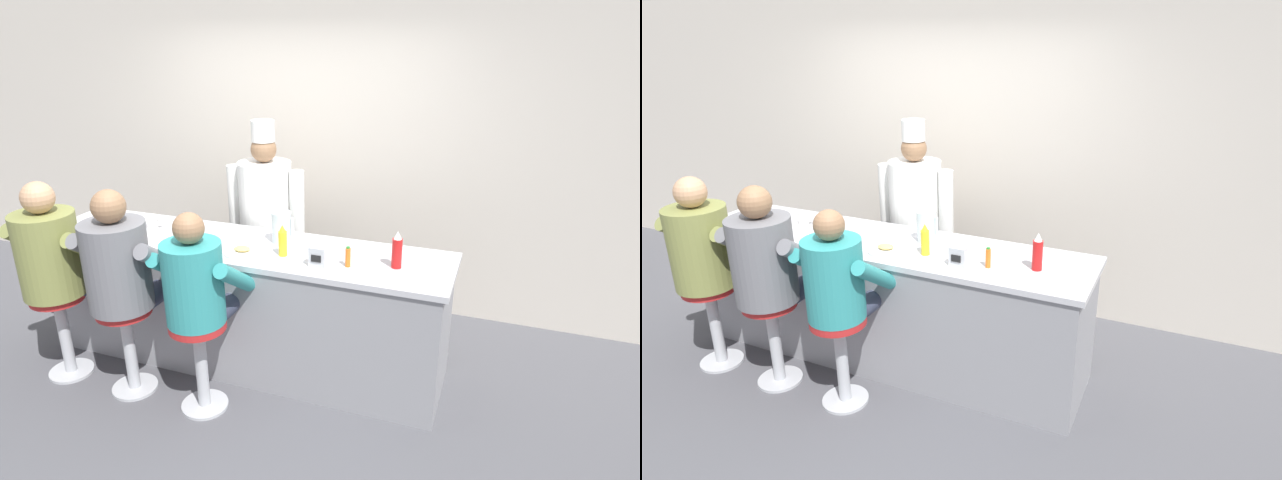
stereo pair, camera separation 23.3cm
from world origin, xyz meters
The scene contains 15 objects.
ground_plane centered at (0.00, 0.00, 0.00)m, with size 20.00×20.00×0.00m, color #4C4C51.
wall_back centered at (0.00, 1.65, 1.35)m, with size 10.00×0.06×2.70m.
diner_counter centered at (0.00, 0.36, 0.48)m, with size 3.07×0.72×0.96m.
ketchup_bottle_red centered at (1.16, 0.32, 1.08)m, with size 0.07×0.07×0.25m.
mustard_bottle_yellow centered at (0.40, 0.26, 1.07)m, with size 0.06×0.06×0.22m.
hot_sauce_bottle_orange centered at (0.86, 0.23, 1.03)m, with size 0.03×0.03×0.14m.
water_pitcher_clear centered at (0.29, 0.48, 1.08)m, with size 0.16×0.14×0.23m.
breakfast_plate centered at (0.12, 0.20, 0.98)m, with size 0.25×0.25×0.05m.
cereal_bowl centered at (-0.18, 0.10, 0.99)m, with size 0.17×0.17×0.05m.
coffee_mug_white centered at (-0.78, 0.44, 1.01)m, with size 0.14×0.09×0.09m.
napkin_dispenser_chrome centered at (0.68, 0.17, 1.03)m, with size 0.11×0.07×0.13m.
diner_seated_olive centered at (-1.13, -0.22, 0.90)m, with size 0.64×0.63×1.47m.
diner_seated_grey centered at (-0.56, -0.22, 0.90)m, with size 0.64×0.63×1.47m.
diner_seated_teal centered at (0.01, -0.22, 0.86)m, with size 0.57×0.56×1.38m.
cook_in_whites_near centered at (-0.09, 1.01, 0.96)m, with size 0.68×0.44×1.74m.
Camera 2 is at (1.98, -2.71, 2.37)m, focal length 30.00 mm.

